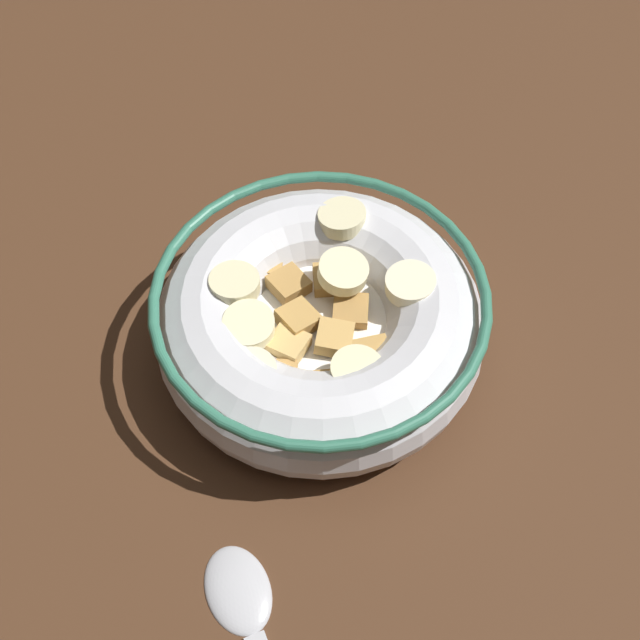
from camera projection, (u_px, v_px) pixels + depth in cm
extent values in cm
cube|color=#472B19|center=(320.00, 360.00, 48.39)|extent=(134.75, 134.75, 2.00)
cylinder|color=silver|center=(320.00, 347.00, 47.32)|extent=(9.72, 9.72, 0.60)
torus|color=silver|center=(320.00, 323.00, 45.35)|extent=(17.67, 17.67, 5.41)
torus|color=#337259|center=(320.00, 297.00, 43.37)|extent=(17.74, 17.74, 0.60)
cylinder|color=white|center=(320.00, 320.00, 45.07)|extent=(14.42, 14.42, 0.40)
cube|color=#B78947|center=(295.00, 312.00, 44.36)|extent=(2.37, 2.30, 1.09)
cube|color=tan|center=(393.00, 395.00, 41.65)|extent=(1.99, 1.97, 0.87)
cube|color=#AD7F42|center=(245.00, 367.00, 42.65)|extent=(2.10, 2.01, 1.10)
cube|color=#B78947|center=(372.00, 356.00, 42.96)|extent=(2.14, 2.14, 0.84)
cube|color=#B78947|center=(267.00, 264.00, 46.55)|extent=(2.56, 2.55, 0.87)
cube|color=tan|center=(221.00, 272.00, 46.19)|extent=(2.28, 2.21, 1.06)
cube|color=#B78947|center=(212.00, 332.00, 43.75)|extent=(2.38, 2.44, 1.07)
cube|color=tan|center=(288.00, 345.00, 43.22)|extent=(2.68, 2.66, 1.07)
cube|color=tan|center=(339.00, 336.00, 43.51)|extent=(2.62, 2.60, 0.99)
cube|color=tan|center=(271.00, 236.00, 47.36)|extent=(2.16, 2.24, 1.10)
cube|color=#B78947|center=(331.00, 280.00, 45.92)|extent=(2.37, 2.37, 0.85)
cube|color=#AD7F42|center=(334.00, 389.00, 41.73)|extent=(2.33, 2.34, 0.88)
cube|color=#AD7F42|center=(393.00, 249.00, 46.99)|extent=(2.39, 2.39, 0.84)
cube|color=#AD7F42|center=(287.00, 412.00, 41.11)|extent=(2.66, 2.65, 0.96)
cube|color=#AD7F42|center=(351.00, 311.00, 44.69)|extent=(2.54, 2.57, 1.01)
cube|color=tan|center=(428.00, 333.00, 43.81)|extent=(2.24, 2.24, 0.85)
cube|color=tan|center=(418.00, 308.00, 44.83)|extent=(2.42, 2.47, 1.02)
cube|color=#AD7F42|center=(278.00, 379.00, 42.30)|extent=(2.52, 2.56, 1.07)
cube|color=#AD7F42|center=(331.00, 223.00, 48.09)|extent=(2.37, 2.38, 0.89)
cube|color=#AD7F42|center=(289.00, 284.00, 45.60)|extent=(2.31, 2.27, 0.95)
cylinder|color=beige|center=(234.00, 284.00, 43.95)|extent=(3.66, 3.67, 1.10)
cylinder|color=#F9EFC6|center=(251.00, 374.00, 41.39)|extent=(3.48, 3.43, 1.11)
cylinder|color=beige|center=(363.00, 369.00, 41.53)|extent=(3.75, 3.74, 0.99)
cylinder|color=beige|center=(343.00, 272.00, 44.43)|extent=(3.63, 3.63, 1.33)
cylinder|color=#F9EFC6|center=(410.00, 284.00, 44.04)|extent=(3.01, 2.99, 1.04)
cylinder|color=beige|center=(247.00, 322.00, 42.88)|extent=(3.74, 3.80, 1.31)
cylinder|color=beige|center=(342.00, 218.00, 46.46)|extent=(3.50, 3.55, 1.15)
ellipsoid|color=#B7B7BC|center=(237.00, 587.00, 39.53)|extent=(3.16, 4.53, 0.80)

